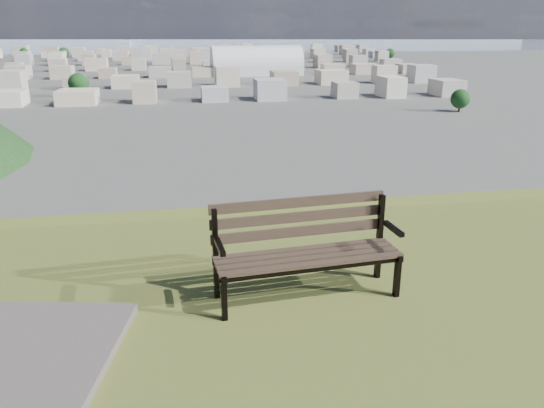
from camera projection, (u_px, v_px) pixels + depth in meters
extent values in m
cube|color=#453727|center=(314.00, 264.00, 4.91)|extent=(1.79, 0.24, 0.03)
cube|color=#453727|center=(310.00, 259.00, 5.02)|extent=(1.79, 0.24, 0.03)
cube|color=#453727|center=(306.00, 254.00, 5.13)|extent=(1.79, 0.24, 0.03)
cube|color=#453727|center=(302.00, 249.00, 5.24)|extent=(1.79, 0.24, 0.03)
cube|color=#453727|center=(300.00, 231.00, 5.26)|extent=(1.79, 0.19, 0.10)
cube|color=#453727|center=(300.00, 217.00, 5.23)|extent=(1.79, 0.19, 0.10)
cube|color=#453727|center=(299.00, 202.00, 5.21)|extent=(1.79, 0.19, 0.10)
cube|color=black|center=(224.00, 298.00, 4.75)|extent=(0.05, 0.06, 0.44)
cube|color=black|center=(216.00, 255.00, 5.07)|extent=(0.05, 0.06, 0.92)
cube|color=black|center=(220.00, 269.00, 4.87)|extent=(0.09, 0.50, 0.05)
cube|color=black|center=(220.00, 247.00, 4.75)|extent=(0.08, 0.36, 0.04)
cube|color=black|center=(397.00, 276.00, 5.17)|extent=(0.05, 0.06, 0.44)
cube|color=black|center=(379.00, 237.00, 5.48)|extent=(0.05, 0.06, 0.92)
cube|color=black|center=(389.00, 250.00, 5.29)|extent=(0.09, 0.50, 0.05)
cube|color=black|center=(393.00, 229.00, 5.17)|extent=(0.08, 0.36, 0.04)
cube|color=black|center=(314.00, 269.00, 4.91)|extent=(1.79, 0.19, 0.04)
cube|color=black|center=(302.00, 253.00, 5.26)|extent=(1.79, 0.19, 0.04)
cube|color=silver|center=(256.00, 70.00, 301.47)|extent=(51.24, 23.07, 5.61)
cylinder|color=white|center=(256.00, 65.00, 300.56)|extent=(51.24, 23.07, 21.33)
cube|color=silver|center=(11.00, 96.00, 187.46)|extent=(11.00, 11.00, 7.00)
cube|color=#B9AD9E|center=(82.00, 94.00, 191.39)|extent=(11.00, 11.00, 7.00)
cube|color=beige|center=(149.00, 93.00, 195.31)|extent=(11.00, 11.00, 7.00)
cube|color=#AEAFB3|center=(215.00, 92.00, 199.24)|extent=(11.00, 11.00, 7.00)
cube|color=#BBAE98|center=(277.00, 90.00, 203.17)|extent=(11.00, 11.00, 7.00)
cube|color=tan|center=(337.00, 89.00, 207.09)|extent=(11.00, 11.00, 7.00)
cube|color=#BFB5A8|center=(395.00, 88.00, 211.02)|extent=(11.00, 11.00, 7.00)
cube|color=#ADA79C|center=(451.00, 87.00, 214.95)|extent=(11.00, 11.00, 7.00)
cube|color=beige|center=(14.00, 82.00, 232.12)|extent=(11.00, 11.00, 7.00)
cube|color=#AEAFB3|center=(72.00, 81.00, 236.05)|extent=(11.00, 11.00, 7.00)
cube|color=#BBAE98|center=(127.00, 80.00, 239.97)|extent=(11.00, 11.00, 7.00)
cube|color=tan|center=(181.00, 79.00, 243.90)|extent=(11.00, 11.00, 7.00)
cube|color=#BFB5A8|center=(233.00, 78.00, 247.83)|extent=(11.00, 11.00, 7.00)
cube|color=#ADA79C|center=(283.00, 77.00, 251.75)|extent=(11.00, 11.00, 7.00)
cube|color=silver|center=(332.00, 77.00, 255.68)|extent=(11.00, 11.00, 7.00)
cube|color=#B9AD9E|center=(379.00, 76.00, 259.61)|extent=(11.00, 11.00, 7.00)
cube|color=beige|center=(425.00, 75.00, 263.53)|extent=(11.00, 11.00, 7.00)
cube|color=tan|center=(17.00, 73.00, 276.78)|extent=(11.00, 11.00, 7.00)
cube|color=#BFB5A8|center=(65.00, 72.00, 280.71)|extent=(11.00, 11.00, 7.00)
cube|color=#ADA79C|center=(112.00, 71.00, 284.63)|extent=(11.00, 11.00, 7.00)
cube|color=silver|center=(157.00, 71.00, 288.56)|extent=(11.00, 11.00, 7.00)
cube|color=#B9AD9E|center=(202.00, 70.00, 292.49)|extent=(11.00, 11.00, 7.00)
cube|color=beige|center=(245.00, 69.00, 296.41)|extent=(11.00, 11.00, 7.00)
cube|color=#AEAFB3|center=(287.00, 69.00, 300.34)|extent=(11.00, 11.00, 7.00)
cube|color=#BBAE98|center=(328.00, 68.00, 304.27)|extent=(11.00, 11.00, 7.00)
cube|color=tan|center=(367.00, 68.00, 308.19)|extent=(11.00, 11.00, 7.00)
cube|color=#BFB5A8|center=(406.00, 67.00, 312.12)|extent=(11.00, 11.00, 7.00)
cube|color=#B9AD9E|center=(19.00, 66.00, 321.44)|extent=(11.00, 11.00, 7.00)
cube|color=beige|center=(60.00, 65.00, 325.37)|extent=(11.00, 11.00, 7.00)
cube|color=#AEAFB3|center=(101.00, 65.00, 329.29)|extent=(11.00, 11.00, 7.00)
cube|color=#BBAE98|center=(140.00, 64.00, 333.22)|extent=(11.00, 11.00, 7.00)
cube|color=tan|center=(179.00, 64.00, 337.15)|extent=(11.00, 11.00, 7.00)
cube|color=#BFB5A8|center=(217.00, 63.00, 341.07)|extent=(11.00, 11.00, 7.00)
cube|color=#ADA79C|center=(253.00, 63.00, 345.00)|extent=(11.00, 11.00, 7.00)
cube|color=silver|center=(289.00, 63.00, 348.93)|extent=(11.00, 11.00, 7.00)
cube|color=#B9AD9E|center=(325.00, 62.00, 352.85)|extent=(11.00, 11.00, 7.00)
cube|color=beige|center=(359.00, 62.00, 356.78)|extent=(11.00, 11.00, 7.00)
cube|color=#AEAFB3|center=(393.00, 61.00, 360.71)|extent=(11.00, 11.00, 7.00)
cube|color=#BFB5A8|center=(20.00, 61.00, 366.10)|extent=(11.00, 11.00, 7.00)
cube|color=#ADA79C|center=(56.00, 60.00, 370.03)|extent=(11.00, 11.00, 7.00)
cube|color=silver|center=(92.00, 60.00, 373.95)|extent=(11.00, 11.00, 7.00)
cube|color=#B9AD9E|center=(127.00, 60.00, 377.88)|extent=(11.00, 11.00, 7.00)
cube|color=beige|center=(161.00, 59.00, 381.81)|extent=(11.00, 11.00, 7.00)
cube|color=#AEAFB3|center=(195.00, 59.00, 385.73)|extent=(11.00, 11.00, 7.00)
cube|color=#BBAE98|center=(228.00, 59.00, 389.66)|extent=(11.00, 11.00, 7.00)
cube|color=tan|center=(260.00, 58.00, 393.59)|extent=(11.00, 11.00, 7.00)
cube|color=#BFB5A8|center=(292.00, 58.00, 397.51)|extent=(11.00, 11.00, 7.00)
cube|color=#ADA79C|center=(323.00, 58.00, 401.44)|extent=(11.00, 11.00, 7.00)
cube|color=silver|center=(353.00, 57.00, 405.37)|extent=(11.00, 11.00, 7.00)
cube|color=#B9AD9E|center=(383.00, 57.00, 409.29)|extent=(11.00, 11.00, 7.00)
cube|color=#BBAE98|center=(21.00, 57.00, 410.76)|extent=(11.00, 11.00, 7.00)
cube|color=tan|center=(54.00, 56.00, 414.69)|extent=(11.00, 11.00, 7.00)
cube|color=#BFB5A8|center=(86.00, 56.00, 418.62)|extent=(11.00, 11.00, 7.00)
cube|color=#ADA79C|center=(117.00, 56.00, 422.54)|extent=(11.00, 11.00, 7.00)
cube|color=silver|center=(148.00, 56.00, 426.47)|extent=(11.00, 11.00, 7.00)
cube|color=#B9AD9E|center=(178.00, 55.00, 430.39)|extent=(11.00, 11.00, 7.00)
cube|color=beige|center=(207.00, 55.00, 434.32)|extent=(11.00, 11.00, 7.00)
cube|color=#AEAFB3|center=(237.00, 55.00, 438.25)|extent=(11.00, 11.00, 7.00)
cube|color=#BBAE98|center=(265.00, 54.00, 442.17)|extent=(11.00, 11.00, 7.00)
cube|color=tan|center=(293.00, 54.00, 446.10)|extent=(11.00, 11.00, 7.00)
cube|color=#BFB5A8|center=(321.00, 54.00, 450.03)|extent=(11.00, 11.00, 7.00)
cube|color=#ADA79C|center=(348.00, 54.00, 453.95)|extent=(11.00, 11.00, 7.00)
cube|color=silver|center=(375.00, 53.00, 457.88)|extent=(11.00, 11.00, 7.00)
cube|color=#AEAFB3|center=(22.00, 54.00, 455.42)|extent=(11.00, 11.00, 7.00)
cube|color=#BBAE98|center=(51.00, 53.00, 459.35)|extent=(11.00, 11.00, 7.00)
cube|color=tan|center=(80.00, 53.00, 463.28)|extent=(11.00, 11.00, 7.00)
cube|color=#BFB5A8|center=(109.00, 53.00, 467.20)|extent=(11.00, 11.00, 7.00)
cube|color=#ADA79C|center=(136.00, 53.00, 471.13)|extent=(11.00, 11.00, 7.00)
cube|color=silver|center=(164.00, 52.00, 475.06)|extent=(11.00, 11.00, 7.00)
cube|color=#B9AD9E|center=(191.00, 52.00, 478.98)|extent=(11.00, 11.00, 7.00)
cube|color=beige|center=(217.00, 52.00, 482.91)|extent=(11.00, 11.00, 7.00)
cube|color=#AEAFB3|center=(244.00, 52.00, 486.84)|extent=(11.00, 11.00, 7.00)
cube|color=#BBAE98|center=(269.00, 51.00, 490.76)|extent=(11.00, 11.00, 7.00)
cube|color=tan|center=(295.00, 51.00, 494.69)|extent=(11.00, 11.00, 7.00)
cube|color=#BFB5A8|center=(319.00, 51.00, 498.62)|extent=(11.00, 11.00, 7.00)
cube|color=#ADA79C|center=(344.00, 51.00, 502.54)|extent=(11.00, 11.00, 7.00)
cube|color=silver|center=(368.00, 51.00, 506.47)|extent=(11.00, 11.00, 7.00)
cube|color=#AEAFB3|center=(23.00, 51.00, 500.08)|extent=(11.00, 11.00, 7.00)
cube|color=#BBAE98|center=(49.00, 51.00, 504.01)|extent=(11.00, 11.00, 7.00)
cube|color=tan|center=(76.00, 51.00, 507.94)|extent=(11.00, 11.00, 7.00)
cube|color=#BFB5A8|center=(102.00, 50.00, 511.86)|extent=(11.00, 11.00, 7.00)
cube|color=#ADA79C|center=(127.00, 50.00, 515.79)|extent=(11.00, 11.00, 7.00)
cube|color=silver|center=(152.00, 50.00, 519.72)|extent=(11.00, 11.00, 7.00)
cube|color=#B9AD9E|center=(177.00, 50.00, 523.64)|extent=(11.00, 11.00, 7.00)
cube|color=beige|center=(202.00, 50.00, 527.57)|extent=(11.00, 11.00, 7.00)
cube|color=#AEAFB3|center=(226.00, 49.00, 531.50)|extent=(11.00, 11.00, 7.00)
cube|color=#BBAE98|center=(249.00, 49.00, 535.42)|extent=(11.00, 11.00, 7.00)
cube|color=tan|center=(273.00, 49.00, 539.35)|extent=(11.00, 11.00, 7.00)
cube|color=#BFB5A8|center=(296.00, 49.00, 543.28)|extent=(11.00, 11.00, 7.00)
cube|color=#ADA79C|center=(318.00, 49.00, 547.20)|extent=(11.00, 11.00, 7.00)
cube|color=silver|center=(341.00, 48.00, 551.13)|extent=(11.00, 11.00, 7.00)
cube|color=#B9AD9E|center=(363.00, 48.00, 555.06)|extent=(11.00, 11.00, 7.00)
cylinder|color=#37271B|center=(459.00, 108.00, 175.49)|extent=(0.80, 0.80, 2.10)
sphere|color=black|center=(460.00, 99.00, 174.48)|extent=(6.30, 6.30, 6.30)
cylinder|color=#37271B|center=(80.00, 94.00, 210.07)|extent=(0.80, 0.80, 2.70)
sphere|color=black|center=(79.00, 83.00, 208.77)|extent=(8.10, 8.10, 8.10)
cylinder|color=#37271B|center=(417.00, 75.00, 293.96)|extent=(0.80, 0.80, 1.95)
sphere|color=black|center=(418.00, 69.00, 293.01)|extent=(5.85, 5.85, 5.85)
cylinder|color=#37271B|center=(260.00, 62.00, 394.35)|extent=(0.80, 0.80, 2.25)
sphere|color=black|center=(260.00, 57.00, 393.27)|extent=(6.75, 6.75, 6.75)
cylinder|color=#37271B|center=(64.00, 58.00, 425.66)|extent=(0.80, 0.80, 2.85)
sphere|color=black|center=(64.00, 53.00, 424.29)|extent=(8.55, 8.55, 8.55)
cylinder|color=#37271B|center=(25.00, 56.00, 456.49)|extent=(0.80, 0.80, 2.40)
sphere|color=black|center=(24.00, 52.00, 455.33)|extent=(7.20, 7.20, 7.20)
cylinder|color=#37271B|center=(252.00, 74.00, 297.86)|extent=(0.80, 0.80, 2.10)
sphere|color=black|center=(252.00, 68.00, 296.84)|extent=(6.30, 6.30, 6.30)
cylinder|color=#37271B|center=(390.00, 58.00, 430.95)|extent=(0.80, 0.80, 2.55)
sphere|color=black|center=(390.00, 53.00, 429.72)|extent=(7.65, 7.65, 7.65)
cube|color=#808DA4|center=(176.00, 42.00, 851.14)|extent=(2400.00, 700.00, 0.12)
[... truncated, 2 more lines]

